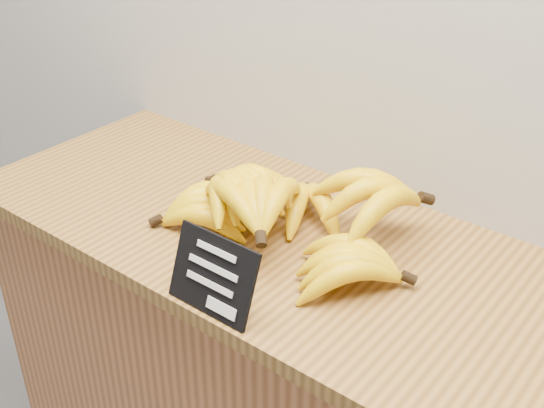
# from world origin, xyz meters

# --- Properties ---
(counter_top) EXTENTS (1.32, 0.54, 0.03)m
(counter_top) POSITION_xyz_m (0.04, 2.75, 0.92)
(counter_top) COLOR olive
(counter_top) RESTS_ON counter
(chalkboard_sign) EXTENTS (0.16, 0.05, 0.12)m
(chalkboard_sign) POSITION_xyz_m (0.07, 2.51, 0.99)
(chalkboard_sign) COLOR black
(chalkboard_sign) RESTS_ON counter_top
(banana_pile) EXTENTS (0.53, 0.35, 0.13)m
(banana_pile) POSITION_xyz_m (0.03, 2.75, 0.99)
(banana_pile) COLOR yellow
(banana_pile) RESTS_ON counter_top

